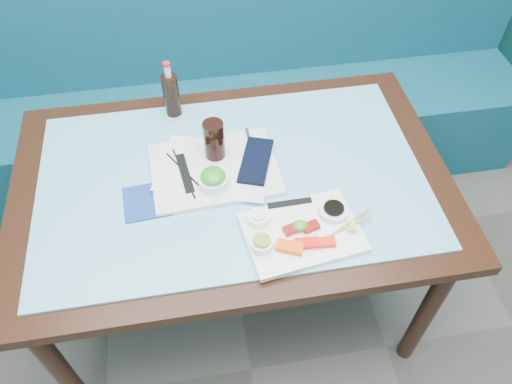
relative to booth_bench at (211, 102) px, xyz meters
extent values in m
cube|color=#0E4B5E|center=(0.00, -0.07, -0.15)|extent=(3.00, 0.55, 0.45)
cube|color=#0E4B5E|center=(0.00, 0.15, 0.33)|extent=(3.00, 0.12, 0.95)
cube|color=black|center=(0.00, -0.84, 0.36)|extent=(1.40, 0.90, 0.04)
cylinder|color=black|center=(-0.62, -1.21, -0.02)|extent=(0.06, 0.06, 0.71)
cylinder|color=black|center=(0.62, -1.21, -0.02)|extent=(0.06, 0.06, 0.71)
cylinder|color=black|center=(-0.62, -0.47, -0.02)|extent=(0.06, 0.06, 0.71)
cylinder|color=black|center=(0.62, -0.47, -0.02)|extent=(0.06, 0.06, 0.71)
cube|color=#64AFC8|center=(0.00, -0.84, 0.38)|extent=(1.22, 0.76, 0.01)
cube|color=white|center=(0.17, -1.09, 0.39)|extent=(0.36, 0.28, 0.02)
cube|color=#FF530A|center=(0.12, -1.15, 0.41)|extent=(0.08, 0.06, 0.02)
cube|color=#FF130A|center=(0.17, -1.14, 0.41)|extent=(0.07, 0.04, 0.02)
cube|color=#FF240A|center=(0.22, -1.15, 0.41)|extent=(0.06, 0.04, 0.02)
cube|color=maroon|center=(0.14, -1.09, 0.41)|extent=(0.06, 0.04, 0.02)
cube|color=maroon|center=(0.20, -1.09, 0.41)|extent=(0.06, 0.04, 0.02)
ellipsoid|color=#3A8F21|center=(0.17, -1.08, 0.41)|extent=(0.05, 0.05, 0.02)
cylinder|color=white|center=(0.05, -1.13, 0.41)|extent=(0.08, 0.08, 0.03)
cylinder|color=olive|center=(0.05, -1.13, 0.43)|extent=(0.05, 0.05, 0.01)
cylinder|color=white|center=(0.05, -1.04, 0.41)|extent=(0.07, 0.07, 0.03)
cylinder|color=white|center=(0.05, -1.04, 0.43)|extent=(0.06, 0.06, 0.01)
cylinder|color=white|center=(0.28, -1.04, 0.41)|extent=(0.10, 0.10, 0.02)
cylinder|color=black|center=(0.28, -1.04, 0.42)|extent=(0.08, 0.08, 0.01)
cone|color=#F3FD78|center=(0.32, -1.12, 0.42)|extent=(0.05, 0.05, 0.04)
cube|color=black|center=(0.16, -0.99, 0.40)|extent=(0.14, 0.02, 0.00)
cylinder|color=#A88E4F|center=(0.28, -1.11, 0.40)|extent=(0.20, 0.12, 0.01)
cylinder|color=tan|center=(0.29, -1.11, 0.40)|extent=(0.19, 0.07, 0.01)
cube|color=silver|center=(-0.05, -0.80, 0.39)|extent=(0.42, 0.32, 0.02)
cube|color=silver|center=(-0.05, -0.80, 0.40)|extent=(0.41, 0.35, 0.00)
cylinder|color=white|center=(-0.06, -0.88, 0.42)|extent=(0.11, 0.11, 0.04)
ellipsoid|color=#22891F|center=(-0.06, -0.88, 0.44)|extent=(0.09, 0.09, 0.04)
cylinder|color=black|center=(-0.04, -0.75, 0.47)|extent=(0.08, 0.08, 0.14)
cube|color=black|center=(0.08, -0.80, 0.41)|extent=(0.15, 0.22, 0.02)
cylinder|color=silver|center=(0.08, -0.70, 0.40)|extent=(0.01, 0.10, 0.01)
cylinder|color=black|center=(-0.15, -0.81, 0.40)|extent=(0.06, 0.22, 0.01)
cylinder|color=black|center=(-0.14, -0.81, 0.40)|extent=(0.12, 0.19, 0.01)
cube|color=black|center=(-0.15, -0.81, 0.40)|extent=(0.05, 0.17, 0.00)
cylinder|color=black|center=(-0.16, -0.50, 0.46)|extent=(0.07, 0.07, 0.16)
cylinder|color=silver|center=(-0.16, -0.50, 0.56)|extent=(0.03, 0.03, 0.04)
cylinder|color=red|center=(-0.16, -0.50, 0.59)|extent=(0.03, 0.03, 0.01)
cube|color=navy|center=(-0.27, -0.90, 0.39)|extent=(0.15, 0.15, 0.01)
camera|label=1|loc=(-0.10, -1.89, 1.57)|focal=35.00mm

